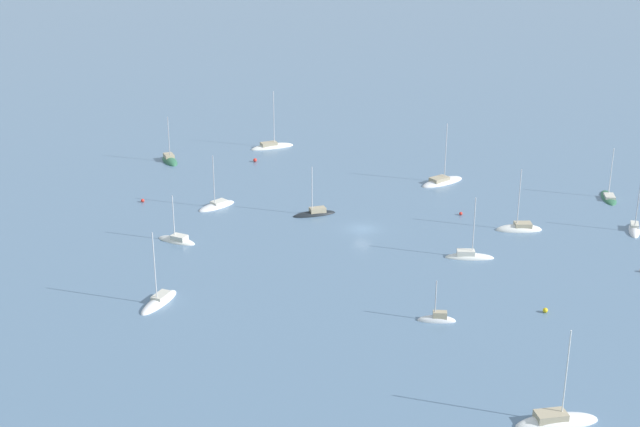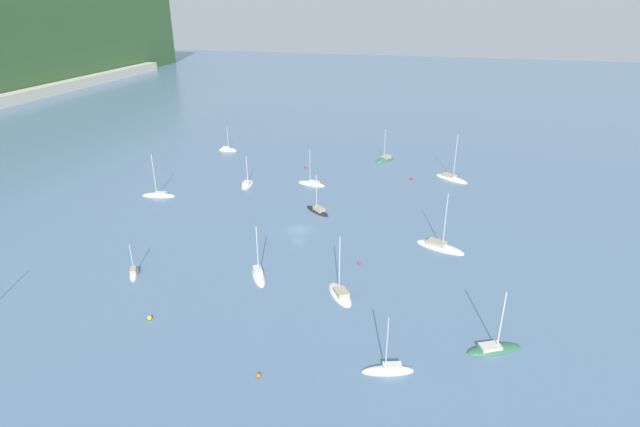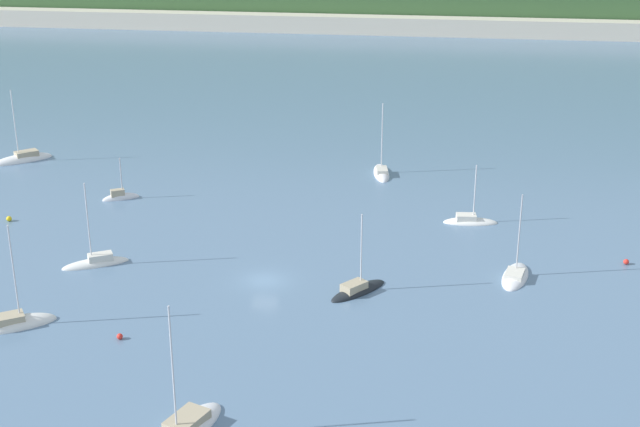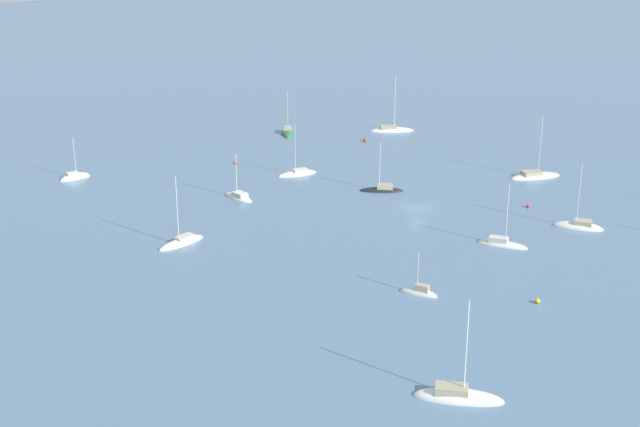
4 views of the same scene
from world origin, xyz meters
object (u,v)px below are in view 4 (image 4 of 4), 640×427
sailboat_1 (382,190)px  sailboat_0 (458,398)px  mooring_buoy_2 (236,162)px  sailboat_2 (419,293)px  sailboat_5 (182,243)px  sailboat_7 (75,178)px  sailboat_13 (578,227)px  mooring_buoy_3 (365,140)px  sailboat_4 (535,177)px  sailboat_8 (238,197)px  sailboat_3 (288,133)px  sailboat_9 (502,245)px  mooring_buoy_4 (538,301)px  sailboat_10 (297,174)px  sailboat_12 (391,131)px  mooring_buoy_1 (528,206)px

sailboat_1 → sailboat_0: bearing=94.6°
mooring_buoy_2 → sailboat_2: bearing=168.7°
sailboat_5 → mooring_buoy_2: (27.21, -25.98, 0.19)m
sailboat_7 → sailboat_13: (-65.12, -47.17, 0.00)m
sailboat_2 → mooring_buoy_3: (56.04, -39.10, 0.22)m
sailboat_5 → sailboat_7: sailboat_5 is taller
sailboat_1 → mooring_buoy_3: size_ratio=12.12×
sailboat_4 → sailboat_13: (-19.24, 13.79, 0.00)m
sailboat_13 → mooring_buoy_3: bearing=-40.6°
sailboat_8 → sailboat_13: (-40.29, -31.05, -0.01)m
sailboat_3 → sailboat_9: (-65.16, 11.34, 0.03)m
sailboat_9 → mooring_buoy_2: size_ratio=16.61×
sailboat_8 → mooring_buoy_4: bearing=-177.8°
sailboat_10 → sailboat_12: sailboat_12 is taller
sailboat_1 → mooring_buoy_2: size_ratio=14.66×
sailboat_3 → sailboat_5: (-38.40, 45.09, -0.01)m
sailboat_1 → sailboat_10: sailboat_10 is taller
sailboat_12 → sailboat_1: bearing=-100.6°
sailboat_9 → mooring_buoy_3: (51.60, -19.65, 0.21)m
sailboat_2 → sailboat_3: 76.10m
sailboat_3 → sailboat_1: bearing=20.9°
sailboat_1 → sailboat_8: bearing=10.5°
sailboat_8 → mooring_buoy_1: sailboat_8 is taller
sailboat_7 → sailboat_3: bearing=0.6°
sailboat_3 → mooring_buoy_4: 82.62m
sailboat_0 → sailboat_7: size_ratio=1.41×
sailboat_1 → mooring_buoy_1: sailboat_1 is taller
sailboat_4 → sailboat_3: bearing=130.1°
sailboat_5 → mooring_buoy_2: 37.62m
mooring_buoy_4 → sailboat_0: bearing=111.9°
mooring_buoy_3 → sailboat_1: bearing=144.9°
sailboat_5 → sailboat_7: size_ratio=1.31×
sailboat_2 → sailboat_12: bearing=-68.6°
sailboat_1 → sailboat_7: sailboat_1 is taller
sailboat_7 → mooring_buoy_3: size_ratio=11.28×
mooring_buoy_2 → mooring_buoy_4: 68.58m
sailboat_7 → sailboat_5: bearing=-92.5°
sailboat_1 → sailboat_13: size_ratio=0.81×
sailboat_5 → sailboat_10: (15.71, -30.85, -0.01)m
sailboat_7 → mooring_buoy_4: 80.98m
sailboat_5 → sailboat_13: 55.53m
sailboat_1 → sailboat_12: size_ratio=0.71×
sailboat_0 → sailboat_12: 99.14m
sailboat_3 → mooring_buoy_4: size_ratio=15.37×
sailboat_4 → sailboat_12: size_ratio=0.94×
sailboat_13 → sailboat_4: bearing=-69.9°
sailboat_8 → mooring_buoy_4: sailboat_8 is taller
sailboat_2 → sailboat_3: (69.60, -30.79, -0.02)m
sailboat_7 → mooring_buoy_2: (-9.07, -25.70, 0.19)m
sailboat_2 → mooring_buoy_4: 13.62m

